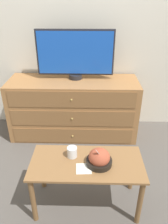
% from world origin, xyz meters
% --- Properties ---
extents(ground_plane, '(12.00, 12.00, 0.00)m').
position_xyz_m(ground_plane, '(0.00, 0.00, 0.00)').
color(ground_plane, '#56514C').
extents(wall_back, '(12.00, 0.05, 2.60)m').
position_xyz_m(wall_back, '(0.00, 0.03, 1.30)').
color(wall_back, silver).
rests_on(wall_back, ground_plane).
extents(dresser, '(1.66, 0.59, 0.78)m').
position_xyz_m(dresser, '(-0.10, -0.32, 0.39)').
color(dresser, '#9E6B3D').
rests_on(dresser, ground_plane).
extents(tv, '(0.95, 0.16, 0.61)m').
position_xyz_m(tv, '(-0.07, -0.24, 1.09)').
color(tv, '#232328').
rests_on(tv, dresser).
extents(coffee_table, '(0.96, 0.45, 0.50)m').
position_xyz_m(coffee_table, '(0.10, -1.51, 0.41)').
color(coffee_table, olive).
rests_on(coffee_table, ground_plane).
extents(takeout_bowl, '(0.22, 0.22, 0.18)m').
position_xyz_m(takeout_bowl, '(0.20, -1.53, 0.56)').
color(takeout_bowl, black).
rests_on(takeout_bowl, coffee_table).
extents(drink_cup, '(0.09, 0.09, 0.09)m').
position_xyz_m(drink_cup, '(-0.03, -1.44, 0.54)').
color(drink_cup, beige).
rests_on(drink_cup, coffee_table).
extents(napkin, '(0.13, 0.13, 0.00)m').
position_xyz_m(napkin, '(0.08, -1.59, 0.50)').
color(napkin, silver).
rests_on(napkin, coffee_table).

